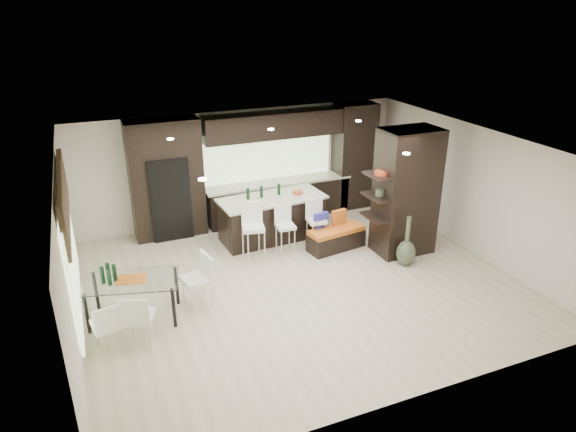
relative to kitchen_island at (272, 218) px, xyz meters
name	(u,v)px	position (x,y,z in m)	size (l,w,h in m)	color
ground	(300,281)	(-0.21, -2.06, -0.50)	(8.00, 8.00, 0.00)	beige
back_wall	(243,165)	(-0.21, 1.44, 0.85)	(8.00, 0.02, 2.70)	silver
left_wall	(68,256)	(-4.21, -2.06, 0.85)	(0.02, 7.00, 2.70)	silver
right_wall	(473,189)	(3.79, -2.06, 0.85)	(0.02, 7.00, 2.70)	silver
ceiling	(301,147)	(-0.21, -2.06, 2.20)	(8.00, 7.00, 0.02)	white
window_left	(71,250)	(-4.17, -1.86, 0.85)	(0.04, 3.20, 1.90)	#B2D199
window_back	(266,155)	(0.39, 1.40, 1.05)	(3.40, 0.04, 1.20)	#B2D199
stone_accent	(63,198)	(-4.14, -1.86, 1.75)	(0.08, 3.00, 0.80)	brown
ceiling_spots	(295,144)	(-0.21, -1.81, 2.18)	(4.00, 3.00, 0.02)	white
back_cabinetry	(267,167)	(0.29, 1.11, 0.85)	(6.80, 0.68, 2.70)	black
refrigerator	(168,196)	(-2.11, 1.06, 0.45)	(0.90, 0.68, 1.90)	black
partition_column	(406,192)	(2.39, -1.66, 0.85)	(1.20, 0.80, 2.70)	black
kitchen_island	(272,218)	(0.00, 0.00, 0.00)	(2.38, 1.02, 0.99)	black
stool_left	(254,238)	(-0.73, -0.83, 0.00)	(0.44, 0.44, 1.00)	white
stool_mid	(285,234)	(0.00, -0.80, -0.07)	(0.38, 0.38, 0.85)	white
stool_right	(316,229)	(0.73, -0.80, -0.06)	(0.38, 0.38, 0.87)	white
bench	(336,238)	(1.10, -1.05, -0.25)	(1.27, 0.49, 0.49)	black
floor_vase	(407,241)	(2.08, -2.26, 0.04)	(0.39, 0.39, 1.08)	#414E37
dining_table	(134,299)	(-3.32, -2.10, -0.12)	(1.55, 0.87, 0.75)	white
chair_near	(139,320)	(-3.32, -2.85, -0.07)	(0.46, 0.46, 0.85)	white
chair_far	(107,327)	(-3.81, -2.84, -0.10)	(0.43, 0.43, 0.80)	white
chair_end	(197,283)	(-2.23, -2.10, -0.06)	(0.48, 0.48, 0.88)	white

